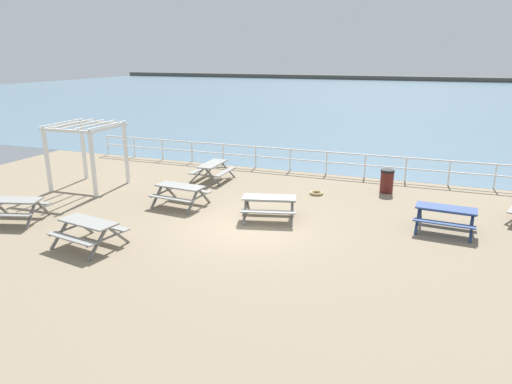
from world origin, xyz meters
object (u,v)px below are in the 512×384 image
object	(u,v)px
picnic_table_far_left	(14,205)
picnic_table_seaward	(180,190)
picnic_table_near_left	(89,227)
picnic_table_mid_centre	(269,202)
picnic_table_corner	(212,168)
picnic_table_far_right	(446,213)
lattice_pergola	(86,140)
litter_bin	(387,181)

from	to	relation	value
picnic_table_far_left	picnic_table_seaward	xyz separation A→B (m)	(4.34, 3.46, 0.00)
picnic_table_near_left	picnic_table_mid_centre	xyz separation A→B (m)	(4.12, 4.09, 0.00)
picnic_table_far_left	picnic_table_seaward	size ratio (longest dim) A/B	1.12
picnic_table_mid_centre	picnic_table_corner	world-z (taller)	same
picnic_table_far_left	picnic_table_far_right	world-z (taller)	same
lattice_pergola	litter_bin	distance (m)	12.41
litter_bin	lattice_pergola	bearing A→B (deg)	-162.81
picnic_table_near_left	picnic_table_mid_centre	bearing A→B (deg)	54.35
picnic_table_far_left	picnic_table_near_left	bearing A→B (deg)	-28.50
picnic_table_far_left	picnic_table_corner	world-z (taller)	same
picnic_table_far_right	picnic_table_mid_centre	bearing A→B (deg)	-166.45
lattice_pergola	picnic_table_near_left	bearing A→B (deg)	-52.33
picnic_table_far_right	litter_bin	world-z (taller)	litter_bin
picnic_table_far_right	picnic_table_corner	bearing A→B (deg)	167.43
picnic_table_seaward	picnic_table_corner	bearing A→B (deg)	102.26
picnic_table_mid_centre	litter_bin	size ratio (longest dim) A/B	2.24
litter_bin	picnic_table_far_left	bearing A→B (deg)	-144.95
picnic_table_seaward	picnic_table_far_right	bearing A→B (deg)	9.68
picnic_table_seaward	lattice_pergola	bearing A→B (deg)	175.21
picnic_table_corner	litter_bin	size ratio (longest dim) A/B	1.92
lattice_pergola	litter_bin	size ratio (longest dim) A/B	2.84
picnic_table_far_right	picnic_table_seaward	world-z (taller)	same
picnic_table_mid_centre	picnic_table_far_right	distance (m)	5.65
picnic_table_seaward	lattice_pergola	size ratio (longest dim) A/B	0.71
picnic_table_corner	picnic_table_far_right	bearing A→B (deg)	-107.58
picnic_table_near_left	picnic_table_mid_centre	size ratio (longest dim) A/B	0.95
picnic_table_seaward	lattice_pergola	distance (m)	5.08
picnic_table_near_left	picnic_table_seaward	bearing A→B (deg)	91.63
picnic_table_far_left	picnic_table_mid_centre	bearing A→B (deg)	6.20
picnic_table_far_left	picnic_table_far_right	xyz separation A→B (m)	(13.44, 4.21, 0.00)
picnic_table_far_right	picnic_table_corner	xyz separation A→B (m)	(-9.57, 2.89, 0.00)
picnic_table_near_left	picnic_table_far_left	distance (m)	3.83
picnic_table_mid_centre	picnic_table_seaward	bearing A→B (deg)	162.24
picnic_table_seaward	picnic_table_corner	xyz separation A→B (m)	(-0.47, 3.64, 0.00)
picnic_table_corner	lattice_pergola	xyz separation A→B (m)	(-4.34, -2.81, 1.41)
picnic_table_mid_centre	picnic_table_near_left	bearing A→B (deg)	-150.29
picnic_table_near_left	litter_bin	world-z (taller)	litter_bin
picnic_table_near_left	litter_bin	distance (m)	11.53
picnic_table_corner	picnic_table_near_left	bearing A→B (deg)	178.33
picnic_table_near_left	picnic_table_mid_centre	distance (m)	5.80
picnic_table_near_left	picnic_table_corner	distance (m)	7.90
picnic_table_corner	litter_bin	world-z (taller)	litter_bin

